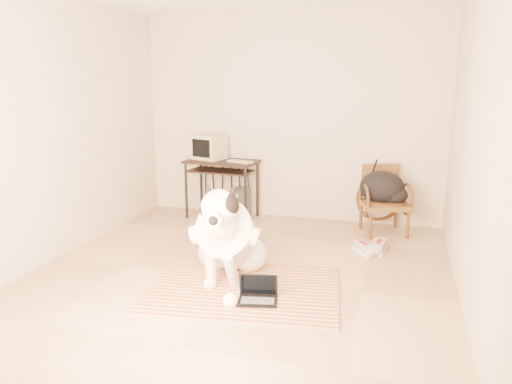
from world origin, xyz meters
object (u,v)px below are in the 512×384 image
at_px(dog, 228,238).
at_px(rattan_chair, 384,200).
at_px(computer_desk, 221,169).
at_px(laptop, 258,294).
at_px(backpack, 384,189).
at_px(crt_monitor, 209,147).
at_px(pc_tower, 238,204).

height_order(dog, rattan_chair, dog).
distance_m(computer_desk, rattan_chair, 2.15).
xyz_separation_m(laptop, backpack, (0.92, 2.31, 0.48)).
bearing_deg(crt_monitor, rattan_chair, -3.42).
bearing_deg(backpack, laptop, -111.73).
xyz_separation_m(crt_monitor, backpack, (2.33, -0.18, -0.40)).
height_order(pc_tower, rattan_chair, rattan_chair).
xyz_separation_m(rattan_chair, backpack, (-0.00, -0.04, 0.15)).
bearing_deg(pc_tower, laptop, -67.93).
distance_m(laptop, computer_desk, 2.77).
relative_size(laptop, crt_monitor, 0.79).
xyz_separation_m(dog, laptop, (0.42, -0.43, -0.33)).
height_order(dog, backpack, dog).
height_order(dog, pc_tower, dog).
relative_size(crt_monitor, rattan_chair, 0.56).
xyz_separation_m(dog, crt_monitor, (-0.99, 2.06, 0.55)).
bearing_deg(dog, rattan_chair, 55.15).
height_order(laptop, rattan_chair, rattan_chair).
height_order(laptop, pc_tower, pc_tower).
relative_size(dog, backpack, 2.39).
distance_m(dog, crt_monitor, 2.35).
relative_size(dog, crt_monitor, 2.98).
xyz_separation_m(crt_monitor, rattan_chair, (2.33, -0.14, -0.54)).
bearing_deg(rattan_chair, pc_tower, 177.63).
relative_size(dog, pc_tower, 3.09).
distance_m(computer_desk, pc_tower, 0.53).
bearing_deg(computer_desk, crt_monitor, 159.45).
bearing_deg(laptop, computer_desk, 116.66).
bearing_deg(laptop, pc_tower, 112.07).
bearing_deg(laptop, crt_monitor, 119.51).
xyz_separation_m(computer_desk, rattan_chair, (2.13, -0.07, -0.26)).
bearing_deg(computer_desk, rattan_chair, -1.77).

